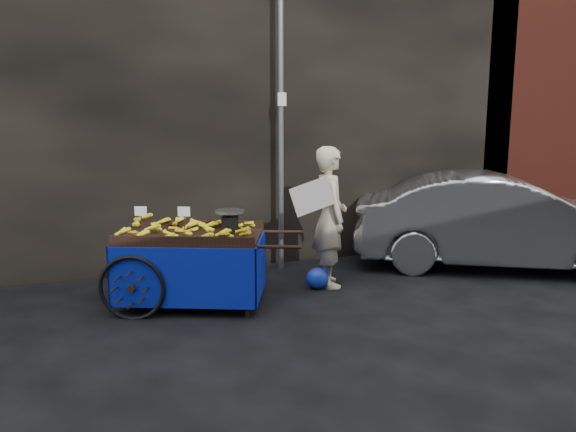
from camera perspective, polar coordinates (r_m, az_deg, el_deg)
name	(u,v)px	position (r m, az deg, el deg)	size (l,w,h in m)	color
ground	(293,297)	(6.90, 0.48, -8.28)	(80.00, 80.00, 0.00)	black
building_wall	(260,95)	(9.13, -2.90, 12.18)	(13.50, 2.00, 5.00)	black
street_pole	(281,128)	(7.86, -0.73, 8.90)	(0.12, 0.10, 4.00)	slate
banana_cart	(187,242)	(6.60, -10.21, -2.64)	(2.41, 1.76, 1.20)	black
vendor	(330,217)	(7.20, 4.28, -0.08)	(0.90, 0.72, 1.81)	beige
plastic_bag	(318,278)	(7.20, 3.03, -6.33)	(0.31, 0.24, 0.28)	#1A34C8
parked_car	(500,221)	(8.62, 20.76, -0.52)	(1.44, 4.12, 1.36)	silver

